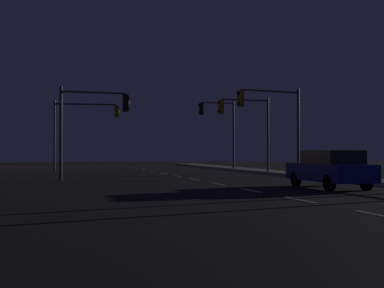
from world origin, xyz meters
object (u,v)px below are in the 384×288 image
at_px(traffic_light_overhead_east, 93,115).
at_px(traffic_light_far_right, 246,119).
at_px(traffic_light_mid_right, 83,121).
at_px(traffic_light_far_center, 219,121).
at_px(car, 330,168).
at_px(traffic_light_near_left, 272,112).

relative_size(traffic_light_overhead_east, traffic_light_far_right, 0.95).
bearing_deg(traffic_light_mid_right, traffic_light_far_right, -37.65).
height_order(traffic_light_far_center, traffic_light_far_right, traffic_light_far_center).
relative_size(car, traffic_light_mid_right, 0.80).
distance_m(traffic_light_far_right, traffic_light_near_left, 4.81).
bearing_deg(traffic_light_overhead_east, traffic_light_mid_right, 88.71).
xyz_separation_m(car, traffic_light_overhead_east, (-8.92, 8.92, 2.66)).
height_order(traffic_light_far_right, traffic_light_near_left, traffic_light_near_left).
bearing_deg(traffic_light_overhead_east, traffic_light_far_right, 24.87).
bearing_deg(traffic_light_overhead_east, car, -45.00).
height_order(car, traffic_light_overhead_east, traffic_light_overhead_east).
bearing_deg(traffic_light_far_right, traffic_light_overhead_east, -155.13).
xyz_separation_m(traffic_light_overhead_east, traffic_light_mid_right, (0.29, 13.08, 0.45)).
distance_m(car, traffic_light_mid_right, 23.84).
distance_m(traffic_light_far_center, traffic_light_overhead_east, 16.31).
bearing_deg(traffic_light_mid_right, traffic_light_near_left, -51.62).
bearing_deg(traffic_light_near_left, traffic_light_far_center, 86.91).
bearing_deg(traffic_light_far_right, traffic_light_far_center, 86.99).
bearing_deg(traffic_light_near_left, traffic_light_far_right, 86.78).
distance_m(car, traffic_light_overhead_east, 12.89).
distance_m(traffic_light_overhead_east, traffic_light_near_left, 10.51).
xyz_separation_m(car, traffic_light_far_right, (1.86, 13.92, 2.97)).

